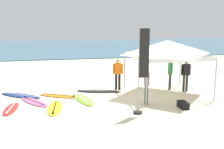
# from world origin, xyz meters

# --- Properties ---
(ground_plane) EXTENTS (80.00, 80.00, 0.00)m
(ground_plane) POSITION_xyz_m (0.00, 0.00, 0.00)
(ground_plane) COLOR beige
(sea) EXTENTS (80.00, 36.00, 0.10)m
(sea) POSITION_xyz_m (0.00, 33.80, 0.05)
(sea) COLOR #386B84
(sea) RESTS_ON ground
(canopy_tent) EXTENTS (3.49, 3.49, 2.75)m
(canopy_tent) POSITION_xyz_m (2.20, 0.70, 2.39)
(canopy_tent) COLOR #B7B7BC
(canopy_tent) RESTS_ON ground
(surfboard_navy) EXTENTS (2.29, 1.99, 0.19)m
(surfboard_navy) POSITION_xyz_m (-4.96, 2.02, 0.04)
(surfboard_navy) COLOR navy
(surfboard_navy) RESTS_ON ground
(surfboard_orange) EXTENTS (2.04, 1.54, 0.19)m
(surfboard_orange) POSITION_xyz_m (-3.13, 1.53, 0.04)
(surfboard_orange) COLOR orange
(surfboard_orange) RESTS_ON ground
(surfboard_black) EXTENTS (2.42, 1.36, 0.19)m
(surfboard_black) POSITION_xyz_m (-1.00, 1.97, 0.04)
(surfboard_black) COLOR black
(surfboard_black) RESTS_ON ground
(surfboard_lime) EXTENTS (1.03, 2.26, 0.19)m
(surfboard_lime) POSITION_xyz_m (-2.02, 0.55, 0.04)
(surfboard_lime) COLOR #7AD12D
(surfboard_lime) RESTS_ON ground
(surfboard_pink) EXTENTS (1.58, 2.11, 0.19)m
(surfboard_pink) POSITION_xyz_m (-4.26, 0.72, 0.04)
(surfboard_pink) COLOR pink
(surfboard_pink) RESTS_ON ground
(surfboard_yellow) EXTENTS (0.81, 2.19, 0.19)m
(surfboard_yellow) POSITION_xyz_m (-3.37, -0.41, 0.04)
(surfboard_yellow) COLOR yellow
(surfboard_yellow) RESTS_ON ground
(surfboard_red) EXTENTS (0.69, 1.85, 0.19)m
(surfboard_red) POSITION_xyz_m (-5.15, -0.12, 0.04)
(surfboard_red) COLOR red
(surfboard_red) RESTS_ON ground
(person_orange) EXTENTS (0.55, 0.27, 1.71)m
(person_orange) POSITION_xyz_m (0.09, 2.18, 0.99)
(person_orange) COLOR black
(person_orange) RESTS_ON ground
(person_grey) EXTENTS (0.30, 0.54, 1.71)m
(person_grey) POSITION_xyz_m (0.60, -0.77, 0.99)
(person_grey) COLOR #2D2D33
(person_grey) RESTS_ON ground
(person_green) EXTENTS (0.38, 0.48, 1.71)m
(person_green) POSITION_xyz_m (2.86, 1.55, 0.99)
(person_green) COLOR #383842
(person_green) RESTS_ON ground
(person_black) EXTENTS (0.55, 0.22, 1.71)m
(person_black) POSITION_xyz_m (3.46, 0.96, 0.99)
(person_black) COLOR #2D2D33
(person_black) RESTS_ON ground
(banner_flag) EXTENTS (0.60, 0.36, 3.40)m
(banner_flag) POSITION_xyz_m (-0.05, -1.86, 1.57)
(banner_flag) COLOR #99999E
(banner_flag) RESTS_ON ground
(gear_bag_near_tent) EXTENTS (0.36, 0.62, 0.28)m
(gear_bag_near_tent) POSITION_xyz_m (1.94, -1.64, 0.14)
(gear_bag_near_tent) COLOR black
(gear_bag_near_tent) RESTS_ON ground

